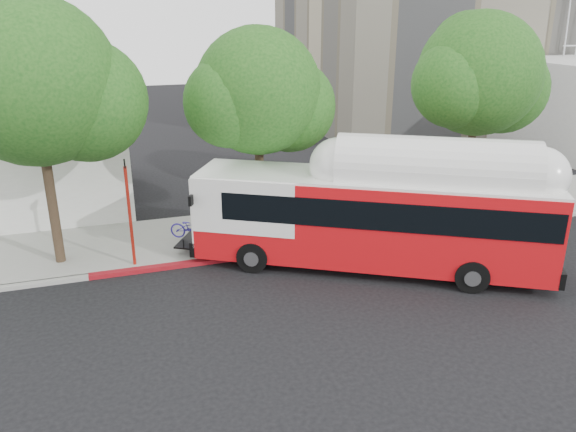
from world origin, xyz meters
name	(u,v)px	position (x,y,z in m)	size (l,w,h in m)	color
ground	(336,295)	(0.00, 0.00, 0.00)	(120.00, 120.00, 0.00)	black
sidewalk	(279,227)	(0.00, 6.50, 0.07)	(60.00, 5.00, 0.15)	gray
curb_strip	(298,249)	(0.00, 3.90, 0.07)	(60.00, 0.30, 0.15)	gray
red_curb_segment	(225,259)	(-3.00, 3.90, 0.08)	(10.00, 0.32, 0.16)	maroon
street_tree_left	(50,88)	(-8.53, 5.56, 6.60)	(6.67, 5.80, 9.74)	#2D2116
street_tree_mid	(268,96)	(-0.59, 6.06, 5.91)	(5.75, 5.00, 8.62)	#2D2116
street_tree_right	(486,79)	(9.44, 5.86, 6.26)	(6.21, 5.40, 9.18)	#2D2116
transit_bus	(373,220)	(2.10, 1.66, 1.90)	(13.09, 8.83, 4.06)	red
signal_pole	(130,214)	(-6.35, 4.34, 2.13)	(0.12, 0.39, 4.16)	#A51C11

